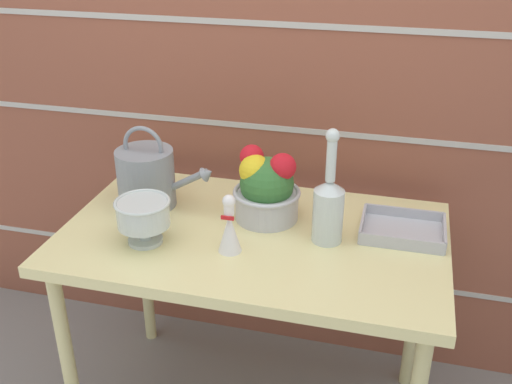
{
  "coord_description": "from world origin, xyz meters",
  "views": [
    {
      "loc": [
        0.4,
        -1.52,
        1.66
      ],
      "look_at": [
        0.0,
        0.03,
        0.86
      ],
      "focal_mm": 42.0,
      "sensor_mm": 36.0,
      "label": 1
    }
  ],
  "objects_px": {
    "glass_decanter": "(329,206)",
    "figurine_vase": "(230,229)",
    "wire_tray": "(402,231)",
    "watering_can": "(147,177)",
    "flower_planter": "(266,188)",
    "crystal_pedestal_bowl": "(143,215)"
  },
  "relations": [
    {
      "from": "watering_can",
      "to": "flower_planter",
      "type": "xyz_separation_m",
      "value": [
        0.39,
        0.01,
        0.0
      ]
    },
    {
      "from": "flower_planter",
      "to": "glass_decanter",
      "type": "distance_m",
      "value": 0.23
    },
    {
      "from": "glass_decanter",
      "to": "figurine_vase",
      "type": "bearing_deg",
      "value": -153.76
    },
    {
      "from": "watering_can",
      "to": "wire_tray",
      "type": "distance_m",
      "value": 0.82
    },
    {
      "from": "flower_planter",
      "to": "wire_tray",
      "type": "bearing_deg",
      "value": 0.58
    },
    {
      "from": "crystal_pedestal_bowl",
      "to": "figurine_vase",
      "type": "bearing_deg",
      "value": 3.68
    },
    {
      "from": "watering_can",
      "to": "figurine_vase",
      "type": "distance_m",
      "value": 0.4
    },
    {
      "from": "watering_can",
      "to": "glass_decanter",
      "type": "relative_size",
      "value": 0.94
    },
    {
      "from": "wire_tray",
      "to": "figurine_vase",
      "type": "bearing_deg",
      "value": -155.05
    },
    {
      "from": "wire_tray",
      "to": "glass_decanter",
      "type": "bearing_deg",
      "value": -156.65
    },
    {
      "from": "figurine_vase",
      "to": "crystal_pedestal_bowl",
      "type": "bearing_deg",
      "value": -176.32
    },
    {
      "from": "figurine_vase",
      "to": "wire_tray",
      "type": "distance_m",
      "value": 0.53
    },
    {
      "from": "crystal_pedestal_bowl",
      "to": "flower_planter",
      "type": "bearing_deg",
      "value": 37.2
    },
    {
      "from": "glass_decanter",
      "to": "wire_tray",
      "type": "bearing_deg",
      "value": 23.35
    },
    {
      "from": "flower_planter",
      "to": "wire_tray",
      "type": "height_order",
      "value": "flower_planter"
    },
    {
      "from": "figurine_vase",
      "to": "glass_decanter",
      "type": "bearing_deg",
      "value": 26.24
    },
    {
      "from": "glass_decanter",
      "to": "flower_planter",
      "type": "bearing_deg",
      "value": 156.79
    },
    {
      "from": "wire_tray",
      "to": "crystal_pedestal_bowl",
      "type": "bearing_deg",
      "value": -161.98
    },
    {
      "from": "watering_can",
      "to": "crystal_pedestal_bowl",
      "type": "distance_m",
      "value": 0.24
    },
    {
      "from": "watering_can",
      "to": "figurine_vase",
      "type": "xyz_separation_m",
      "value": [
        0.34,
        -0.21,
        -0.03
      ]
    },
    {
      "from": "flower_planter",
      "to": "glass_decanter",
      "type": "height_order",
      "value": "glass_decanter"
    },
    {
      "from": "flower_planter",
      "to": "figurine_vase",
      "type": "height_order",
      "value": "flower_planter"
    }
  ]
}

